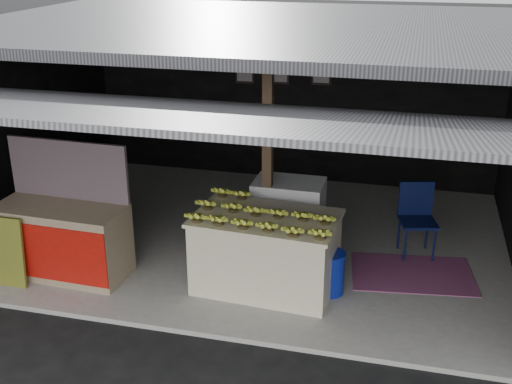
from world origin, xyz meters
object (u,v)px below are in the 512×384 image
(banana_table, at_px, (266,252))
(neighbor_stall, at_px, (62,237))
(white_crate, at_px, (288,217))
(water_barrel, at_px, (330,274))
(plastic_chair, at_px, (417,213))

(banana_table, xyz_separation_m, neighbor_stall, (-2.53, -0.27, 0.03))
(white_crate, bearing_deg, banana_table, -93.61)
(banana_table, xyz_separation_m, white_crate, (0.07, 0.99, 0.04))
(water_barrel, height_order, plastic_chair, plastic_chair)
(neighbor_stall, height_order, water_barrel, neighbor_stall)
(neighbor_stall, bearing_deg, banana_table, 8.30)
(water_barrel, bearing_deg, plastic_chair, 54.75)
(banana_table, bearing_deg, water_barrel, 7.70)
(white_crate, distance_m, neighbor_stall, 2.89)
(plastic_chair, bearing_deg, white_crate, 179.11)
(white_crate, bearing_deg, neighbor_stall, -153.66)
(neighbor_stall, xyz_separation_m, water_barrel, (3.29, 0.32, -0.25))
(banana_table, bearing_deg, plastic_chair, 42.92)
(white_crate, relative_size, water_barrel, 2.03)
(plastic_chair, bearing_deg, water_barrel, -139.68)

